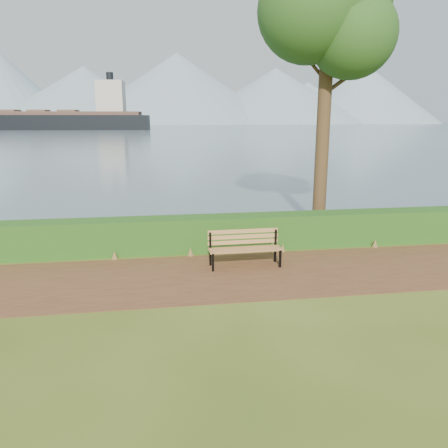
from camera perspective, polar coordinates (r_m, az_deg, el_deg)
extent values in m
plane|color=#3F4F16|center=(10.69, 2.43, -7.18)|extent=(140.00, 140.00, 0.00)
cube|color=#572D1E|center=(10.96, 2.13, -6.61)|extent=(40.00, 3.40, 0.01)
cube|color=#124112|center=(12.98, 0.22, -1.11)|extent=(32.00, 0.85, 1.00)
cube|color=slate|center=(269.84, -8.65, 12.53)|extent=(700.00, 510.00, 0.00)
cone|color=#798EA1|center=(409.44, -17.68, 15.71)|extent=(160.00, 160.00, 48.00)
cone|color=#798EA1|center=(416.28, -6.09, 17.16)|extent=(190.00, 190.00, 62.00)
cone|color=#798EA1|center=(425.36, 6.68, 16.26)|extent=(170.00, 170.00, 50.00)
cone|color=#798EA1|center=(466.55, 17.50, 15.99)|extent=(150.00, 150.00, 58.00)
cone|color=#798EA1|center=(440.09, -10.26, 15.06)|extent=(120.00, 120.00, 35.00)
cone|color=#798EA1|center=(460.89, 10.78, 15.27)|extent=(130.00, 130.00, 40.00)
cube|color=black|center=(11.11, -1.46, -5.06)|extent=(0.05, 0.06, 0.47)
cube|color=black|center=(11.48, -1.81, -3.31)|extent=(0.05, 0.06, 0.91)
cube|color=black|center=(11.27, -1.64, -3.70)|extent=(0.06, 0.55, 0.05)
cube|color=black|center=(11.49, 7.35, -4.54)|extent=(0.05, 0.06, 0.47)
cube|color=black|center=(11.85, 6.72, -2.87)|extent=(0.05, 0.06, 0.91)
cube|color=black|center=(11.64, 7.04, -3.23)|extent=(0.06, 0.55, 0.05)
cube|color=#A46A3F|center=(11.22, 3.00, -3.61)|extent=(1.90, 0.13, 0.04)
cube|color=#A46A3F|center=(11.35, 2.85, -3.41)|extent=(1.90, 0.13, 0.04)
cube|color=#A46A3F|center=(11.47, 2.70, -3.22)|extent=(1.90, 0.13, 0.04)
cube|color=#A46A3F|center=(11.60, 2.56, -3.04)|extent=(1.90, 0.13, 0.04)
cube|color=#A46A3F|center=(11.62, 2.50, -2.35)|extent=(1.90, 0.08, 0.11)
cube|color=#A46A3F|center=(11.58, 2.51, -1.65)|extent=(1.90, 0.08, 0.11)
cube|color=#A46A3F|center=(11.55, 2.52, -0.94)|extent=(1.90, 0.08, 0.11)
cylinder|color=#392417|center=(15.41, 12.93, 14.26)|extent=(0.45, 0.45, 8.14)
sphere|color=#224918|center=(15.84, 13.65, 26.60)|extent=(3.84, 3.84, 3.84)
sphere|color=#224918|center=(16.56, 15.86, 23.48)|extent=(2.94, 2.94, 2.94)
sphere|color=#224918|center=(15.07, 11.02, 25.66)|extent=(3.16, 3.16, 3.16)
sphere|color=#224918|center=(15.19, 16.41, 22.67)|extent=(2.71, 2.71, 2.71)
cylinder|color=#392417|center=(15.65, 14.93, 17.46)|extent=(1.19, 0.14, 0.89)
cylinder|color=#392417|center=(15.46, 11.42, 19.80)|extent=(0.92, 0.43, 0.81)
cube|color=black|center=(179.19, -22.09, 11.83)|extent=(75.73, 17.88, 7.50)
cube|color=#513830|center=(179.19, -22.22, 13.23)|extent=(69.65, 16.21, 1.29)
cube|color=beige|center=(173.69, -14.55, 15.72)|extent=(10.33, 9.60, 11.79)
cylinder|color=black|center=(174.15, -14.69, 18.00)|extent=(2.57, 2.57, 3.75)
cube|color=brown|center=(183.61, -26.29, 13.10)|extent=(6.99, 7.57, 0.86)
cube|color=brown|center=(179.99, -23.04, 13.43)|extent=(6.99, 7.57, 0.86)
cube|color=brown|center=(176.93, -19.66, 13.73)|extent=(6.99, 7.57, 0.86)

